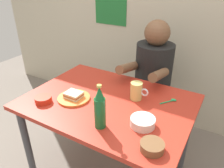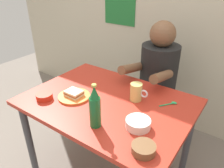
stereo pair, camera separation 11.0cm
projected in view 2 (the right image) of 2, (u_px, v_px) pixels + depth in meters
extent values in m
cube|color=#1E6B2D|center=(120.00, 3.00, 2.26)|extent=(0.38, 0.01, 0.44)
cube|color=#B72D1E|center=(108.00, 102.00, 1.46)|extent=(1.10, 0.80, 0.03)
cylinder|color=#3F3F44|center=(30.00, 143.00, 1.64)|extent=(0.05, 0.05, 0.71)
cylinder|color=#3F3F44|center=(88.00, 103.00, 2.13)|extent=(0.05, 0.05, 0.71)
cylinder|color=#3F3F44|center=(187.00, 144.00, 1.63)|extent=(0.05, 0.05, 0.71)
cylinder|color=#4C4C51|center=(153.00, 121.00, 2.12)|extent=(0.08, 0.08, 0.41)
cylinder|color=#2D2D33|center=(155.00, 101.00, 2.01)|extent=(0.34, 0.34, 0.04)
cylinder|color=black|center=(158.00, 74.00, 1.88)|extent=(0.32, 0.32, 0.52)
sphere|color=brown|center=(163.00, 34.00, 1.72)|extent=(0.21, 0.21, 0.21)
cylinder|color=brown|center=(131.00, 68.00, 1.71)|extent=(0.07, 0.31, 0.14)
cylinder|color=brown|center=(162.00, 77.00, 1.58)|extent=(0.07, 0.31, 0.14)
cylinder|color=orange|center=(74.00, 96.00, 1.49)|extent=(0.22, 0.22, 0.01)
cube|color=beige|center=(74.00, 95.00, 1.48)|extent=(0.11, 0.09, 0.01)
cube|color=#9E592D|center=(74.00, 93.00, 1.47)|extent=(0.11, 0.09, 0.01)
cube|color=beige|center=(74.00, 92.00, 1.47)|extent=(0.11, 0.09, 0.01)
cylinder|color=#D1BC66|center=(136.00, 92.00, 1.43)|extent=(0.08, 0.08, 0.12)
torus|color=silver|center=(144.00, 94.00, 1.40)|extent=(0.06, 0.01, 0.06)
cylinder|color=#19602D|center=(95.00, 112.00, 1.18)|extent=(0.06, 0.06, 0.18)
cone|color=#19602D|center=(94.00, 92.00, 1.12)|extent=(0.05, 0.05, 0.07)
cylinder|color=#BFB74C|center=(94.00, 85.00, 1.10)|extent=(0.03, 0.03, 0.01)
cylinder|color=silver|center=(138.00, 123.00, 1.19)|extent=(0.14, 0.14, 0.05)
cylinder|color=tan|center=(138.00, 122.00, 1.19)|extent=(0.11, 0.11, 0.02)
cylinder|color=red|center=(44.00, 96.00, 1.46)|extent=(0.11, 0.11, 0.04)
cylinder|color=#A33521|center=(44.00, 95.00, 1.46)|extent=(0.09, 0.09, 0.02)
cylinder|color=brown|center=(144.00, 149.00, 1.03)|extent=(0.12, 0.12, 0.04)
cylinder|color=brown|center=(144.00, 147.00, 1.03)|extent=(0.10, 0.10, 0.02)
cylinder|color=#26A559|center=(167.00, 104.00, 1.40)|extent=(0.07, 0.09, 0.01)
ellipsoid|color=#26A559|center=(174.00, 103.00, 1.41)|extent=(0.04, 0.02, 0.01)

